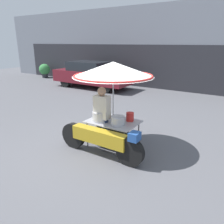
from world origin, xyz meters
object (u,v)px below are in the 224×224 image
vendor_person (102,115)px  potted_plant (45,70)px  parked_car (92,74)px  vendor_motorcycle_cart (112,84)px

vendor_person → potted_plant: 12.26m
vendor_person → parked_car: size_ratio=0.33×
vendor_motorcycle_cart → parked_car: vendor_motorcycle_cart is taller
potted_plant → parked_car: bearing=-11.8°
vendor_motorcycle_cart → potted_plant: vendor_motorcycle_cart is taller
vendor_motorcycle_cart → parked_car: 7.72m
vendor_person → parked_car: vendor_person is taller
vendor_person → parked_car: bearing=129.7°
parked_car → potted_plant: bearing=168.2°
vendor_motorcycle_cart → vendor_person: (-0.22, -0.09, -0.77)m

